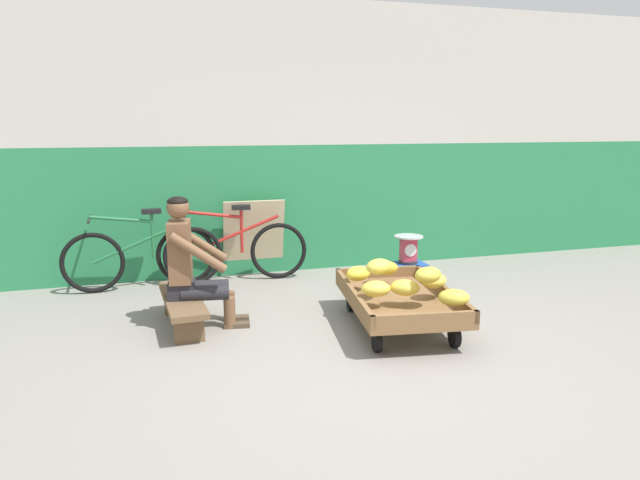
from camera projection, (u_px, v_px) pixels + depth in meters
The scene contains 11 objects.
ground_plane at pixel (381, 369), 4.20m from camera, with size 80.00×80.00×0.00m, color gray.
back_wall at pixel (282, 139), 6.80m from camera, with size 16.00×0.30×3.11m.
banana_cart at pixel (398, 301), 5.00m from camera, with size 1.03×1.54×0.36m.
banana_pile at pixel (401, 279), 4.87m from camera, with size 0.84×1.28×0.26m.
low_bench at pixel (183, 305), 5.03m from camera, with size 0.36×1.12×0.27m.
vendor_seated at pixel (191, 263), 4.97m from camera, with size 0.71×0.53×1.14m.
plastic_crate at pixel (407, 277), 6.11m from camera, with size 0.36×0.28×0.30m.
weighing_scale at pixel (408, 249), 6.05m from camera, with size 0.30×0.30×0.29m.
bicycle_near_left at pixel (144, 256), 6.16m from camera, with size 1.66×0.48×0.86m.
bicycle_far_left at pixel (233, 250), 6.46m from camera, with size 1.66×0.48×0.86m.
sign_board at pixel (254, 238), 6.72m from camera, with size 0.70×0.23×0.88m.
Camera 1 is at (-1.55, -3.64, 1.75)m, focal length 32.69 mm.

